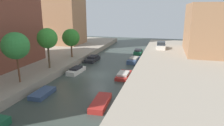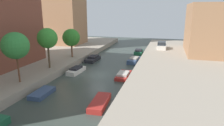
{
  "view_description": "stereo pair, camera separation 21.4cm",
  "coord_description": "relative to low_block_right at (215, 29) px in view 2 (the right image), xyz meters",
  "views": [
    {
      "loc": [
        9.29,
        -26.01,
        9.13
      ],
      "look_at": [
        1.47,
        2.49,
        1.29
      ],
      "focal_mm": 31.98,
      "sensor_mm": 36.0,
      "label": 1
    },
    {
      "loc": [
        9.5,
        -25.95,
        9.13
      ],
      "look_at": [
        1.47,
        2.49,
        1.29
      ],
      "focal_mm": 31.98,
      "sensor_mm": 36.0,
      "label": 2
    }
  ],
  "objects": [
    {
      "name": "moored_boat_right_4",
      "position": [
        -14.44,
        0.0,
        -5.27
      ],
      "size": [
        1.75,
        3.72,
        0.99
      ],
      "color": "#195638",
      "rests_on": "ground_plane"
    },
    {
      "name": "moored_boat_left_3",
      "position": [
        -21.44,
        -16.19,
        -5.31
      ],
      "size": [
        1.6,
        3.8,
        0.89
      ],
      "color": "beige",
      "rests_on": "ground_plane"
    },
    {
      "name": "moored_boat_left_4",
      "position": [
        -21.7,
        -8.56,
        -5.32
      ],
      "size": [
        1.71,
        4.21,
        0.87
      ],
      "color": "#232328",
      "rests_on": "ground_plane"
    },
    {
      "name": "moored_boat_right_1",
      "position": [
        -14.58,
        -25.17,
        -5.43
      ],
      "size": [
        1.69,
        4.13,
        0.53
      ],
      "color": "maroon",
      "rests_on": "ground_plane"
    },
    {
      "name": "moored_boat_right_3",
      "position": [
        -14.18,
        -7.47,
        -5.3
      ],
      "size": [
        1.9,
        4.3,
        0.89
      ],
      "color": "#33476B",
      "rests_on": "ground_plane"
    },
    {
      "name": "ground_plane",
      "position": [
        -18.0,
        -16.3,
        -5.69
      ],
      "size": [
        84.0,
        84.0,
        0.0
      ],
      "primitive_type": "plane",
      "color": "#333D38"
    },
    {
      "name": "street_tree_1",
      "position": [
        -24.88,
        -23.99,
        -0.41
      ],
      "size": [
        3.05,
        3.05,
        5.83
      ],
      "color": "brown",
      "rests_on": "quay_left"
    },
    {
      "name": "parked_car",
      "position": [
        -9.74,
        1.94,
        -4.04
      ],
      "size": [
        1.92,
        4.23,
        1.56
      ],
      "color": "beige",
      "rests_on": "quay_right"
    },
    {
      "name": "moored_boat_right_2",
      "position": [
        -14.19,
        -16.16,
        -5.38
      ],
      "size": [
        1.63,
        4.15,
        0.74
      ],
      "color": "maroon",
      "rests_on": "ground_plane"
    },
    {
      "name": "quay_right",
      "position": [
        -3.0,
        -16.3,
        -5.19
      ],
      "size": [
        20.0,
        64.0,
        1.0
      ],
      "primitive_type": "cube",
      "color": "gray",
      "rests_on": "ground_plane"
    },
    {
      "name": "low_block_right",
      "position": [
        0.0,
        0.0,
        0.0
      ],
      "size": [
        10.0,
        13.81,
        9.39
      ],
      "primitive_type": "cube",
      "color": "#9E704C",
      "rests_on": "quay_right"
    },
    {
      "name": "moored_boat_left_2",
      "position": [
        -21.51,
        -24.64,
        -5.44
      ],
      "size": [
        1.62,
        3.28,
        0.5
      ],
      "color": "#33476B",
      "rests_on": "ground_plane"
    },
    {
      "name": "street_tree_2",
      "position": [
        -24.88,
        -17.77,
        -0.4
      ],
      "size": [
        2.86,
        2.86,
        5.75
      ],
      "color": "#4D3E2A",
      "rests_on": "quay_left"
    },
    {
      "name": "quay_left",
      "position": [
        -33.0,
        -16.3,
        -5.19
      ],
      "size": [
        20.0,
        64.0,
        1.0
      ],
      "primitive_type": "cube",
      "color": "gray",
      "rests_on": "ground_plane"
    },
    {
      "name": "street_tree_3",
      "position": [
        -24.88,
        -10.58,
        -1.22
      ],
      "size": [
        3.05,
        3.05,
        5.02
      ],
      "color": "brown",
      "rests_on": "quay_left"
    }
  ]
}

